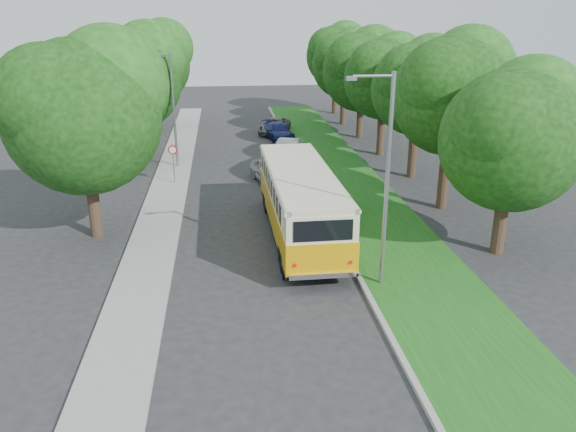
{
  "coord_description": "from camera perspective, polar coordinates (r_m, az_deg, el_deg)",
  "views": [
    {
      "loc": [
        -1.46,
        -21.22,
        9.86
      ],
      "look_at": [
        1.2,
        1.56,
        1.5
      ],
      "focal_mm": 35.0,
      "sensor_mm": 36.0,
      "label": 1
    }
  ],
  "objects": [
    {
      "name": "car_silver",
      "position": [
        34.33,
        -1.76,
        4.55
      ],
      "size": [
        2.68,
        4.42,
        1.41
      ],
      "primitive_type": "imported",
      "rotation": [
        0.0,
        0.0,
        0.26
      ],
      "color": "#A2A2A7",
      "rests_on": "ground"
    },
    {
      "name": "car_white",
      "position": [
        39.71,
        -0.03,
        6.71
      ],
      "size": [
        2.84,
        4.6,
        1.43
      ],
      "primitive_type": "imported",
      "rotation": [
        0.0,
        0.0,
        -0.33
      ],
      "color": "silver",
      "rests_on": "ground"
    },
    {
      "name": "lamppost_far",
      "position": [
        37.8,
        -11.7,
        10.88
      ],
      "size": [
        1.71,
        0.16,
        7.5
      ],
      "color": "gray",
      "rests_on": "ground"
    },
    {
      "name": "vintage_bus",
      "position": [
        25.52,
        1.29,
        1.23
      ],
      "size": [
        2.98,
        11.08,
        3.28
      ],
      "primitive_type": null,
      "rotation": [
        0.0,
        0.0,
        0.01
      ],
      "color": "#E8A307",
      "rests_on": "ground"
    },
    {
      "name": "grass_verge",
      "position": [
        28.96,
        8.58,
        0.02
      ],
      "size": [
        4.5,
        70.0,
        0.13
      ],
      "primitive_type": "cube",
      "color": "#185516",
      "rests_on": "ground"
    },
    {
      "name": "car_blue",
      "position": [
        46.58,
        -1.04,
        8.62
      ],
      "size": [
        2.73,
        4.73,
        1.29
      ],
      "primitive_type": "imported",
      "rotation": [
        0.0,
        0.0,
        0.22
      ],
      "color": "navy",
      "rests_on": "ground"
    },
    {
      "name": "lamppost_near",
      "position": [
        20.32,
        9.83,
        4.04
      ],
      "size": [
        1.71,
        0.16,
        8.0
      ],
      "color": "gray",
      "rests_on": "ground"
    },
    {
      "name": "treeline",
      "position": [
        39.68,
        0.05,
        14.34
      ],
      "size": [
        24.27,
        41.91,
        9.46
      ],
      "color": "#332319",
      "rests_on": "ground"
    },
    {
      "name": "curb",
      "position": [
        28.44,
        4.01,
        -0.15
      ],
      "size": [
        0.2,
        70.0,
        0.15
      ],
      "primitive_type": "cube",
      "color": "gray",
      "rests_on": "ground"
    },
    {
      "name": "car_grey",
      "position": [
        48.85,
        -1.39,
        9.13
      ],
      "size": [
        3.42,
        4.97,
        1.26
      ],
      "primitive_type": "imported",
      "rotation": [
        0.0,
        0.0,
        -0.32
      ],
      "color": "#5B5D63",
      "rests_on": "ground"
    },
    {
      "name": "warning_sign",
      "position": [
        34.32,
        -11.6,
        5.88
      ],
      "size": [
        0.56,
        0.1,
        2.5
      ],
      "color": "gray",
      "rests_on": "ground"
    },
    {
      "name": "ground",
      "position": [
        23.45,
        -2.48,
        -4.87
      ],
      "size": [
        120.0,
        120.0,
        0.0
      ],
      "primitive_type": "plane",
      "color": "#28282A",
      "rests_on": "ground"
    },
    {
      "name": "sidewalk",
      "position": [
        28.19,
        -13.03,
        -0.86
      ],
      "size": [
        2.2,
        70.0,
        0.12
      ],
      "primitive_type": "cube",
      "color": "gray",
      "rests_on": "ground"
    }
  ]
}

